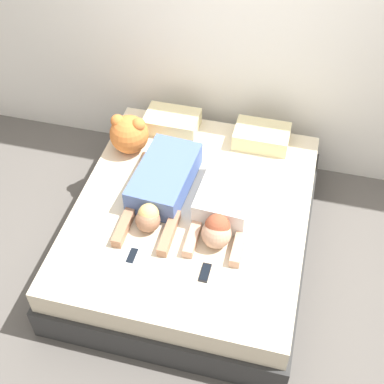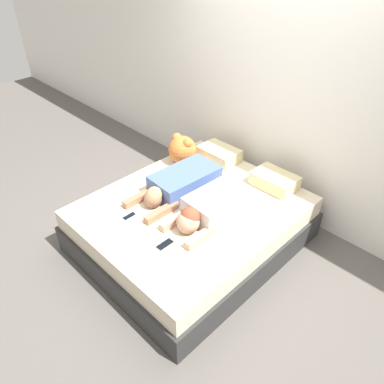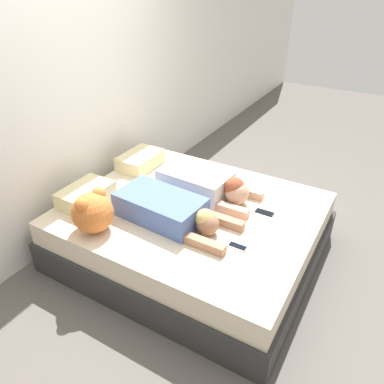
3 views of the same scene
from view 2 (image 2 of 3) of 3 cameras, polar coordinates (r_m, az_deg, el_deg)
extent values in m
plane|color=#5B5651|center=(3.93, 0.00, -7.51)|extent=(12.00, 12.00, 0.00)
cube|color=white|center=(4.02, 12.35, 14.78)|extent=(12.00, 0.06, 2.60)
cube|color=#2D2D2D|center=(3.83, 0.00, -5.98)|extent=(1.74, 2.05, 0.28)
cube|color=beige|center=(3.67, 0.00, -3.17)|extent=(1.68, 1.99, 0.20)
cube|color=beige|center=(4.28, 4.17, 5.81)|extent=(0.44, 0.30, 0.14)
cube|color=beige|center=(3.91, 12.48, 1.72)|extent=(0.44, 0.30, 0.14)
cube|color=#4C66A5|center=(3.78, -1.08, 1.85)|extent=(0.42, 0.71, 0.20)
sphere|color=#A37051|center=(3.56, -5.97, -1.01)|extent=(0.18, 0.18, 0.18)
sphere|color=#D8B266|center=(3.55, -5.74, -0.35)|extent=(0.15, 0.15, 0.15)
cube|color=#A37051|center=(3.68, -7.95, -0.81)|extent=(0.07, 0.38, 0.07)
cube|color=#A37051|center=(3.48, -4.63, -3.09)|extent=(0.07, 0.38, 0.07)
cube|color=silver|center=(3.48, 4.07, -1.59)|extent=(0.41, 0.63, 0.20)
sphere|color=tan|center=(3.25, -0.60, -4.60)|extent=(0.21, 0.21, 0.21)
sphere|color=#99472D|center=(3.24, -0.28, -3.76)|extent=(0.18, 0.18, 0.18)
cube|color=tan|center=(3.38, -2.58, -4.28)|extent=(0.07, 0.33, 0.07)
cube|color=tan|center=(3.21, 1.31, -6.89)|extent=(0.07, 0.33, 0.07)
cube|color=silver|center=(3.51, -9.54, -3.69)|extent=(0.06, 0.15, 0.01)
cube|color=black|center=(3.51, -9.55, -3.62)|extent=(0.05, 0.13, 0.00)
cube|color=black|center=(3.20, -4.15, -7.95)|extent=(0.06, 0.15, 0.01)
cube|color=black|center=(3.20, -4.16, -7.88)|extent=(0.05, 0.13, 0.00)
sphere|color=orange|center=(4.18, -1.48, 6.46)|extent=(0.31, 0.31, 0.31)
sphere|color=orange|center=(4.18, -2.33, 8.26)|extent=(0.11, 0.11, 0.11)
sphere|color=orange|center=(4.07, -0.67, 7.47)|extent=(0.11, 0.11, 0.11)
camera|label=1|loc=(1.63, -86.76, 34.44)|focal=50.00mm
camera|label=3|loc=(4.34, -38.78, 22.54)|focal=35.00mm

